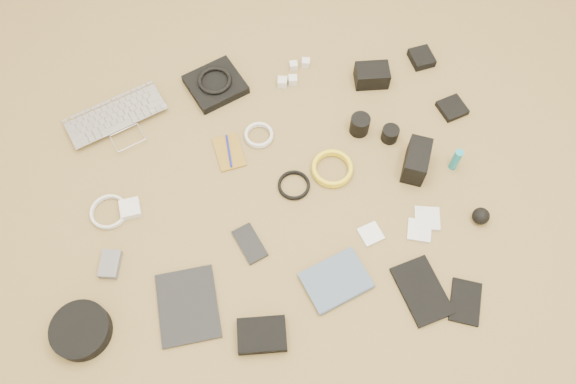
{
  "coord_description": "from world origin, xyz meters",
  "views": [
    {
      "loc": [
        -0.09,
        -0.83,
        1.66
      ],
      "look_at": [
        0.02,
        -0.01,
        0.02
      ],
      "focal_mm": 35.0,
      "sensor_mm": 36.0,
      "label": 1
    }
  ],
  "objects": [
    {
      "name": "charger_d",
      "position": [
        0.06,
        0.44,
        0.02
      ],
      "size": [
        0.04,
        0.04,
        0.03
      ],
      "primitive_type": "cube",
      "rotation": [
        0.0,
        0.0,
        -0.21
      ],
      "color": "silver",
      "rests_on": "ground"
    },
    {
      "name": "charger_a",
      "position": [
        0.1,
        0.44,
        0.01
      ],
      "size": [
        0.03,
        0.03,
        0.03
      ],
      "primitive_type": "cube",
      "rotation": [
        0.0,
        0.0,
        -0.08
      ],
      "color": "silver",
      "rests_on": "ground"
    },
    {
      "name": "filter_case_mid",
      "position": [
        0.42,
        -0.2,
        0.01
      ],
      "size": [
        0.09,
        0.09,
        0.01
      ],
      "primitive_type": "cube",
      "rotation": [
        0.0,
        0.0,
        -0.31
      ],
      "color": "silver",
      "rests_on": "ground"
    },
    {
      "name": "phone",
      "position": [
        -0.12,
        -0.17,
        0.0
      ],
      "size": [
        0.11,
        0.14,
        0.01
      ],
      "primitive_type": "cube",
      "rotation": [
        0.0,
        0.0,
        0.38
      ],
      "color": "black",
      "rests_on": "ground"
    },
    {
      "name": "cable_yellow",
      "position": [
        0.18,
        0.06,
        0.01
      ],
      "size": [
        0.18,
        0.18,
        0.02
      ],
      "primitive_type": "torus",
      "rotation": [
        0.0,
        0.0,
        0.35
      ],
      "color": "yellow",
      "rests_on": "ground"
    },
    {
      "name": "headphone_pouch",
      "position": [
        -0.18,
        0.46,
        0.02
      ],
      "size": [
        0.24,
        0.24,
        0.03
      ],
      "primitive_type": "cube",
      "rotation": [
        0.0,
        0.0,
        0.41
      ],
      "color": "black",
      "rests_on": "ground"
    },
    {
      "name": "paperback",
      "position": [
        0.15,
        -0.39,
        0.01
      ],
      "size": [
        0.23,
        0.2,
        0.02
      ],
      "primitive_type": "imported",
      "rotation": [
        0.0,
        0.0,
        1.91
      ],
      "color": "#40536D",
      "rests_on": "ground"
    },
    {
      "name": "headphone_case",
      "position": [
        -0.64,
        -0.38,
        0.02
      ],
      "size": [
        0.23,
        0.23,
        0.05
      ],
      "primitive_type": "cylinder",
      "rotation": [
        0.0,
        0.0,
        0.41
      ],
      "color": "black",
      "rests_on": "ground"
    },
    {
      "name": "pen_blue",
      "position": [
        -0.16,
        0.18,
        0.01
      ],
      "size": [
        0.01,
        0.13,
        0.01
      ],
      "primitive_type": "cylinder",
      "rotation": [
        1.57,
        0.0,
        0.04
      ],
      "color": "#121897",
      "rests_on": "notebook_olive"
    },
    {
      "name": "flash",
      "position": [
        0.46,
        0.03,
        0.05
      ],
      "size": [
        0.12,
        0.15,
        0.1
      ],
      "primitive_type": "cube",
      "rotation": [
        0.0,
        0.0,
        -0.42
      ],
      "color": "black",
      "rests_on": "ground"
    },
    {
      "name": "cable_black",
      "position": [
        0.05,
        0.02,
        0.0
      ],
      "size": [
        0.14,
        0.14,
        0.01
      ],
      "primitive_type": "torus",
      "rotation": [
        0.0,
        0.0,
        0.38
      ],
      "color": "black",
      "rests_on": "ground"
    },
    {
      "name": "notebook_black_b",
      "position": [
        0.5,
        -0.44,
        0.01
      ],
      "size": [
        0.13,
        0.16,
        0.01
      ],
      "primitive_type": "cube",
      "rotation": [
        0.0,
        0.0,
        -0.37
      ],
      "color": "black",
      "rests_on": "ground"
    },
    {
      "name": "filter_case_left",
      "position": [
        0.26,
        -0.19,
        0.0
      ],
      "size": [
        0.08,
        0.08,
        0.01
      ],
      "primitive_type": "cube",
      "rotation": [
        0.0,
        0.0,
        0.31
      ],
      "color": "silver",
      "rests_on": "ground"
    },
    {
      "name": "cable_white_a",
      "position": [
        -0.05,
        0.23,
        0.01
      ],
      "size": [
        0.11,
        0.11,
        0.01
      ],
      "primitive_type": "torus",
      "rotation": [
        0.0,
        0.0,
        0.04
      ],
      "color": "silver",
      "rests_on": "ground"
    },
    {
      "name": "filter_case_right",
      "position": [
        0.46,
        -0.16,
        0.01
      ],
      "size": [
        0.09,
        0.09,
        0.01
      ],
      "primitive_type": "cube",
      "rotation": [
        0.0,
        0.0,
        -0.21
      ],
      "color": "silver",
      "rests_on": "ground"
    },
    {
      "name": "lens_pouch",
      "position": [
        0.59,
        0.48,
        0.02
      ],
      "size": [
        0.09,
        0.1,
        0.03
      ],
      "primitive_type": "cube",
      "rotation": [
        0.0,
        0.0,
        0.17
      ],
      "color": "black",
      "rests_on": "ground"
    },
    {
      "name": "air_blower",
      "position": [
        0.62,
        -0.19,
        0.03
      ],
      "size": [
        0.06,
        0.06,
        0.06
      ],
      "primitive_type": "sphere",
      "rotation": [
        0.0,
        0.0,
        0.18
      ],
      "color": "black",
      "rests_on": "ground"
    },
    {
      "name": "lens_cleaner",
      "position": [
        0.59,
        0.02,
        0.05
      ],
      "size": [
        0.03,
        0.03,
        0.09
      ],
      "primitive_type": "cylinder",
      "rotation": [
        0.0,
        0.0,
        -0.12
      ],
      "color": "teal",
      "rests_on": "ground"
    },
    {
      "name": "battery_charger",
      "position": [
        -0.56,
        -0.18,
        0.01
      ],
      "size": [
        0.07,
        0.1,
        0.02
      ],
      "primitive_type": "cube",
      "rotation": [
        0.0,
        0.0,
        -0.2
      ],
      "color": "#5B5A60",
      "rests_on": "ground"
    },
    {
      "name": "tablet",
      "position": [
        -0.33,
        -0.34,
        0.01
      ],
      "size": [
        0.19,
        0.24,
        0.01
      ],
      "primitive_type": "cube",
      "rotation": [
        0.0,
        0.0,
        0.06
      ],
      "color": "black",
      "rests_on": "ground"
    },
    {
      "name": "lens_b",
      "position": [
        0.4,
        0.16,
        0.03
      ],
      "size": [
        0.07,
        0.07,
        0.05
      ],
      "primitive_type": "cylinder",
      "rotation": [
        0.0,
        0.0,
        -0.32
      ],
      "color": "black",
      "rests_on": "ground"
    },
    {
      "name": "laptop",
      "position": [
        -0.52,
        0.33,
        0.01
      ],
      "size": [
        0.41,
        0.35,
        0.03
      ],
      "primitive_type": "imported",
      "rotation": [
        0.0,
        0.0,
        0.39
      ],
      "color": "#B4B3B8",
      "rests_on": "ground"
    },
    {
      "name": "charger_b",
      "position": [
        0.12,
        0.51,
        0.01
      ],
      "size": [
        0.03,
        0.03,
        0.03
      ],
      "primitive_type": "cube",
      "rotation": [
        0.0,
        0.0,
        -0.02
      ],
      "color": "silver",
      "rests_on": "ground"
    },
    {
      "name": "power_brick",
      "position": [
        -0.49,
        0.0,
        0.01
      ],
      "size": [
        0.07,
        0.07,
        0.03
      ],
      "primitive_type": "cube",
      "rotation": [
        0.0,
        0.0,
        0.12
      ],
      "color": "silver",
      "rests_on": "ground"
    },
    {
      "name": "headphones",
      "position": [
        -0.18,
        0.46,
        0.04
      ],
      "size": [
        0.16,
        0.16,
        0.02
      ],
      "primitive_type": "torus",
      "rotation": [
        0.0,
        0.0,
        0.33
      ],
      "color": "black",
      "rests_on": "headphone_pouch"
    },
    {
      "name": "notebook_olive",
      "position": [
        -0.16,
        0.18,
        0.0
      ],
      "size": [
        0.11,
        0.15,
        0.01
      ],
      "primitive_type": "cube",
      "rotation": [
        0.0,
        0.0,
        0.16
      ],
      "color": "olive",
      "rests_on": "ground"
    },
    {
      "name": "cable_white_b",
      "position": [
        -0.56,
        0.0,
        0.01
      ],
      "size": [
        0.16,
        0.16,
        0.01
      ],
      "primitive_type": "torus",
      "rotation": [
        0.0,
        0.0,
        0.38
      ],
      "color": "silver",
      "rests_on": "ground"
    },
    {
      "name": "dslr_camera",
      "position": [
        0.39,
        0.41,
        0.03
      ],
      "size": [
        0.13,
        0.09,
        0.07
      ],
      "primitive_type": "cube",
      "rotation": [
        0.0,
        0.0,
        -0.07
      ],
      "color": "black",
      "rests_on": "ground"
    },
    {
      "name": "drive_case",
      "position": [
        -0.12,
        -0.46,
        0.02
      ],
      "size": [
        0.15,
        0.11,
        0.04
      ],
      "primitive_type": "cube",
      "rotation": [
        0.0,
        0.0,
        -0.06
      ],
      "color": "black",
      "rests_on": "ground"
    },
    {
      "name": "lens_a",
      "position": [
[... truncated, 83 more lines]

